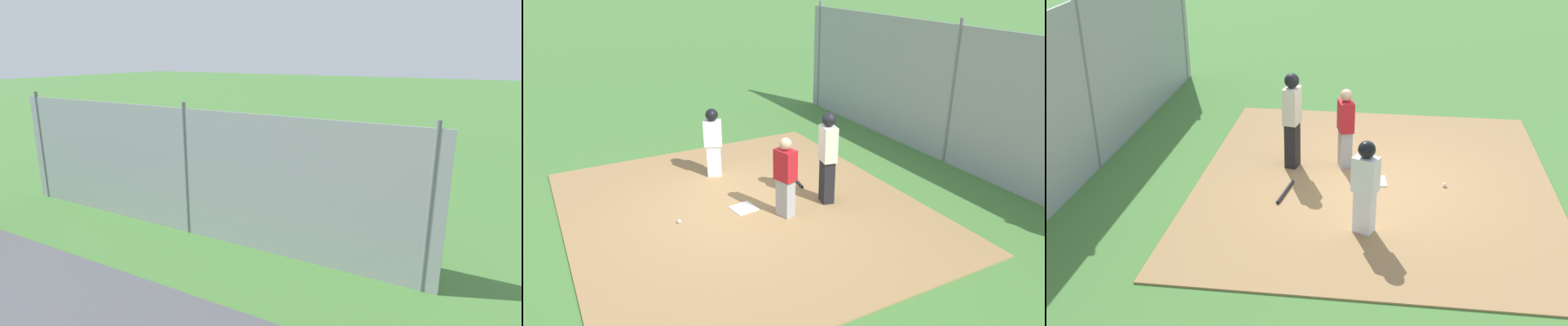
{
  "view_description": "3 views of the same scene",
  "coord_description": "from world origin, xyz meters",
  "views": [
    {
      "loc": [
        6.54,
        -13.18,
        4.48
      ],
      "look_at": [
        -0.27,
        -1.02,
        0.83
      ],
      "focal_mm": 29.03,
      "sensor_mm": 36.0,
      "label": 1
    },
    {
      "loc": [
        -7.79,
        3.33,
        4.44
      ],
      "look_at": [
        -0.03,
        -0.87,
        0.83
      ],
      "focal_mm": 33.72,
      "sensor_mm": 36.0,
      "label": 2
    },
    {
      "loc": [
        10.71,
        0.18,
        5.3
      ],
      "look_at": [
        0.72,
        -1.14,
        0.67
      ],
      "focal_mm": 44.71,
      "sensor_mm": 36.0,
      "label": 3
    }
  ],
  "objects": [
    {
      "name": "ground_plane",
      "position": [
        0.0,
        0.0,
        0.0
      ],
      "size": [
        140.0,
        140.0,
        0.0
      ],
      "primitive_type": "plane",
      "color": "#477A38"
    },
    {
      "name": "dirt_infield",
      "position": [
        0.0,
        0.0,
        0.01
      ],
      "size": [
        7.2,
        6.4,
        0.03
      ],
      "primitive_type": "cube",
      "color": "#9E774C",
      "rests_on": "ground_plane"
    },
    {
      "name": "home_plate",
      "position": [
        0.0,
        0.0,
        0.04
      ],
      "size": [
        0.49,
        0.49,
        0.02
      ],
      "primitive_type": "cube",
      "rotation": [
        0.0,
        0.0,
        0.13
      ],
      "color": "white",
      "rests_on": "dirt_infield"
    },
    {
      "name": "catcher",
      "position": [
        -0.61,
        -0.59,
        0.83
      ],
      "size": [
        0.44,
        0.36,
        1.54
      ],
      "rotation": [
        0.0,
        0.0,
        1.86
      ],
      "color": "#9E9EA3",
      "rests_on": "dirt_infield"
    },
    {
      "name": "umpire",
      "position": [
        -0.49,
        -1.58,
        1.01
      ],
      "size": [
        0.43,
        0.33,
        1.84
      ],
      "rotation": [
        0.0,
        0.0,
        1.37
      ],
      "color": "black",
      "rests_on": "dirt_infield"
    },
    {
      "name": "runner",
      "position": [
        1.79,
        -0.1,
        0.89
      ],
      "size": [
        0.39,
        0.45,
        1.54
      ],
      "rotation": [
        0.0,
        0.0,
        2.73
      ],
      "color": "silver",
      "rests_on": "dirt_infield"
    },
    {
      "name": "baseball_bat",
      "position": [
        0.67,
        -1.53,
        0.06
      ],
      "size": [
        0.85,
        0.2,
        0.06
      ],
      "primitive_type": "cylinder",
      "rotation": [
        0.0,
        1.57,
        2.98
      ],
      "color": "black",
      "rests_on": "dirt_infield"
    },
    {
      "name": "baseball",
      "position": [
        0.04,
        1.27,
        0.07
      ],
      "size": [
        0.07,
        0.07,
        0.07
      ],
      "primitive_type": "sphere",
      "color": "white",
      "rests_on": "dirt_infield"
    },
    {
      "name": "backstop_fence",
      "position": [
        0.0,
        -5.29,
        1.6
      ],
      "size": [
        12.0,
        0.1,
        3.35
      ],
      "color": "#93999E",
      "rests_on": "ground_plane"
    }
  ]
}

